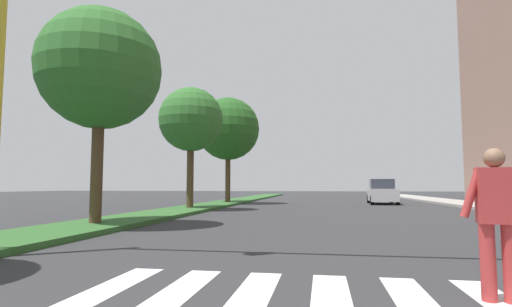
{
  "coord_description": "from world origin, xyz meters",
  "views": [
    {
      "loc": [
        -0.98,
        3.83,
        1.27
      ],
      "look_at": [
        -3.94,
        21.36,
        2.74
      ],
      "focal_mm": 27.54,
      "sensor_mm": 36.0,
      "label": 1
    }
  ],
  "objects_px": {
    "tree_far": "(191,120)",
    "sedan_midblock": "(382,192)",
    "traffic_light_gantry": "(152,5)",
    "pedestrian_performer": "(497,216)",
    "tree_distant": "(228,129)",
    "tree_mid": "(100,70)"
  },
  "relations": [
    {
      "from": "tree_far",
      "to": "sedan_midblock",
      "type": "distance_m",
      "value": 14.95
    },
    {
      "from": "traffic_light_gantry",
      "to": "sedan_midblock",
      "type": "xyz_separation_m",
      "value": [
        7.04,
        22.83,
        -3.59
      ]
    },
    {
      "from": "tree_far",
      "to": "pedestrian_performer",
      "type": "bearing_deg",
      "value": -59.66
    },
    {
      "from": "tree_distant",
      "to": "traffic_light_gantry",
      "type": "bearing_deg",
      "value": -79.9
    },
    {
      "from": "tree_mid",
      "to": "tree_far",
      "type": "height_order",
      "value": "tree_mid"
    },
    {
      "from": "tree_mid",
      "to": "tree_far",
      "type": "xyz_separation_m",
      "value": [
        0.04,
        8.57,
        -0.18
      ]
    },
    {
      "from": "tree_mid",
      "to": "traffic_light_gantry",
      "type": "relative_size",
      "value": 0.67
    },
    {
      "from": "tree_distant",
      "to": "traffic_light_gantry",
      "type": "height_order",
      "value": "tree_distant"
    },
    {
      "from": "tree_far",
      "to": "pedestrian_performer",
      "type": "distance_m",
      "value": 17.69
    },
    {
      "from": "tree_distant",
      "to": "sedan_midblock",
      "type": "bearing_deg",
      "value": 9.79
    },
    {
      "from": "tree_far",
      "to": "tree_distant",
      "type": "bearing_deg",
      "value": 88.44
    },
    {
      "from": "traffic_light_gantry",
      "to": "pedestrian_performer",
      "type": "distance_m",
      "value": 6.08
    },
    {
      "from": "tree_mid",
      "to": "sedan_midblock",
      "type": "bearing_deg",
      "value": 58.39
    },
    {
      "from": "tree_mid",
      "to": "traffic_light_gantry",
      "type": "bearing_deg",
      "value": -51.02
    },
    {
      "from": "tree_distant",
      "to": "sedan_midblock",
      "type": "distance_m",
      "value": 11.84
    },
    {
      "from": "tree_mid",
      "to": "pedestrian_performer",
      "type": "xyz_separation_m",
      "value": [
        8.77,
        -6.34,
        -3.99
      ]
    },
    {
      "from": "tree_far",
      "to": "tree_distant",
      "type": "relative_size",
      "value": 0.85
    },
    {
      "from": "tree_far",
      "to": "traffic_light_gantry",
      "type": "distance_m",
      "value": 14.05
    },
    {
      "from": "tree_mid",
      "to": "traffic_light_gantry",
      "type": "distance_m",
      "value": 6.35
    },
    {
      "from": "pedestrian_performer",
      "to": "sedan_midblock",
      "type": "bearing_deg",
      "value": 84.69
    },
    {
      "from": "sedan_midblock",
      "to": "traffic_light_gantry",
      "type": "bearing_deg",
      "value": -107.15
    },
    {
      "from": "tree_mid",
      "to": "pedestrian_performer",
      "type": "distance_m",
      "value": 11.53
    }
  ]
}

